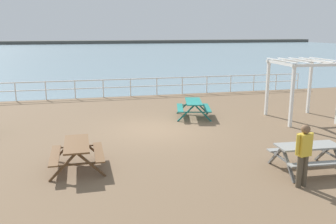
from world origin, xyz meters
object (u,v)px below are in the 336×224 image
picnic_table_near_left (308,151)px  visitor (304,152)px  picnic_table_near_right (193,105)px  picnic_table_mid_centre (77,149)px  lattice_pergola (303,76)px

picnic_table_near_left → visitor: bearing=-127.0°
picnic_table_near_right → visitor: size_ratio=1.27×
visitor → picnic_table_near_left: bearing=129.7°
picnic_table_near_left → picnic_table_near_right: size_ratio=0.90×
picnic_table_near_left → picnic_table_mid_centre: same height
picnic_table_mid_centre → visitor: size_ratio=1.09×
picnic_table_mid_centre → visitor: 6.24m
visitor → lattice_pergola: (4.15, 6.37, 1.05)m
picnic_table_near_right → picnic_table_mid_centre: size_ratio=1.17×
lattice_pergola → picnic_table_near_right: bearing=164.1°
visitor → picnic_table_near_right: bearing=173.2°
picnic_table_near_right → visitor: bearing=-163.1°
lattice_pergola → picnic_table_near_left: bearing=-119.3°
picnic_table_near_left → picnic_table_near_right: 7.06m
picnic_table_near_left → visitor: 1.27m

